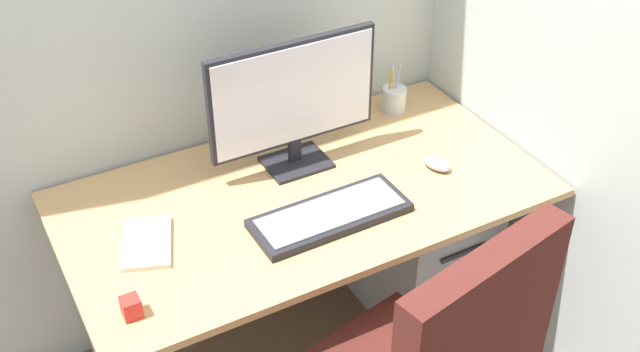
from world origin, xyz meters
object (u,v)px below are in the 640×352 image
at_px(monitor, 294,99).
at_px(mouse, 437,164).
at_px(desk_clamp_accessory, 131,307).
at_px(filing_cabinet, 419,238).
at_px(pen_holder, 394,99).
at_px(keyboard, 330,215).
at_px(notebook, 147,243).

bearing_deg(monitor, mouse, -32.99).
bearing_deg(desk_clamp_accessory, filing_cabinet, 14.91).
bearing_deg(pen_holder, keyboard, -139.43).
xyz_separation_m(filing_cabinet, mouse, (-0.07, -0.14, 0.43)).
distance_m(monitor, desk_clamp_accessory, 0.78).
bearing_deg(keyboard, pen_holder, 40.57).
height_order(mouse, pen_holder, pen_holder).
bearing_deg(monitor, filing_cabinet, -13.19).
xyz_separation_m(monitor, desk_clamp_accessory, (-0.65, -0.39, -0.20)).
xyz_separation_m(filing_cabinet, keyboard, (-0.48, -0.20, 0.43)).
height_order(mouse, desk_clamp_accessory, desk_clamp_accessory).
height_order(mouse, notebook, mouse).
xyz_separation_m(monitor, notebook, (-0.53, -0.16, -0.22)).
relative_size(filing_cabinet, desk_clamp_accessory, 11.06).
bearing_deg(monitor, pen_holder, 14.84).
bearing_deg(desk_clamp_accessory, pen_holder, 24.95).
bearing_deg(keyboard, desk_clamp_accessory, -171.25).
relative_size(keyboard, desk_clamp_accessory, 8.29).
bearing_deg(keyboard, monitor, 82.14).
relative_size(filing_cabinet, pen_holder, 3.53).
xyz_separation_m(keyboard, pen_holder, (0.48, 0.41, 0.03)).
relative_size(monitor, pen_holder, 3.11).
xyz_separation_m(filing_cabinet, notebook, (-0.97, -0.05, 0.42)).
relative_size(keyboard, pen_holder, 2.64).
relative_size(filing_cabinet, keyboard, 1.33).
height_order(monitor, mouse, monitor).
distance_m(mouse, pen_holder, 0.37).
height_order(filing_cabinet, monitor, monitor).
relative_size(monitor, desk_clamp_accessory, 9.75).
bearing_deg(mouse, pen_holder, 59.71).
xyz_separation_m(pen_holder, notebook, (-0.98, -0.27, -0.04)).
distance_m(mouse, notebook, 0.91).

